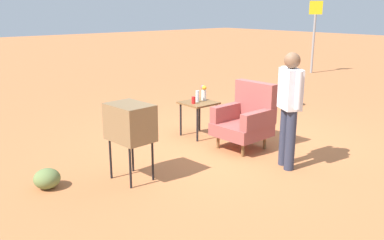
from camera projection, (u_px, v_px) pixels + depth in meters
The scene contains 11 objects.
ground_plane at pixel (237, 144), 6.95m from camera, with size 60.00×60.00×0.00m, color #B76B3D.
armchair at pixel (246, 118), 6.66m from camera, with size 0.80×0.80×1.06m.
side_table at pixel (199, 107), 7.25m from camera, with size 0.56×0.56×0.62m.
tv_on_stand at pixel (130, 123), 5.31m from camera, with size 0.63×0.48×1.03m.
person_standing at pixel (290, 103), 5.70m from camera, with size 0.51×0.37×1.64m.
road_sign at pixel (314, 33), 14.17m from camera, with size 0.33×0.33×2.44m.
soda_can_red at pixel (193, 100), 7.09m from camera, with size 0.07×0.07×0.12m, color red.
bottle_short_clear at pixel (197, 96), 7.21m from camera, with size 0.06×0.06×0.20m, color silver.
flower_vase at pixel (204, 92), 7.33m from camera, with size 0.15×0.10×0.27m.
shrub_near at pixel (47, 179), 5.21m from camera, with size 0.33×0.33×0.26m, color olive.
shrub_mid at pixel (296, 100), 9.72m from camera, with size 0.30×0.30×0.23m, color #475B33.
Camera 1 is at (4.50, -4.89, 2.21)m, focal length 38.60 mm.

